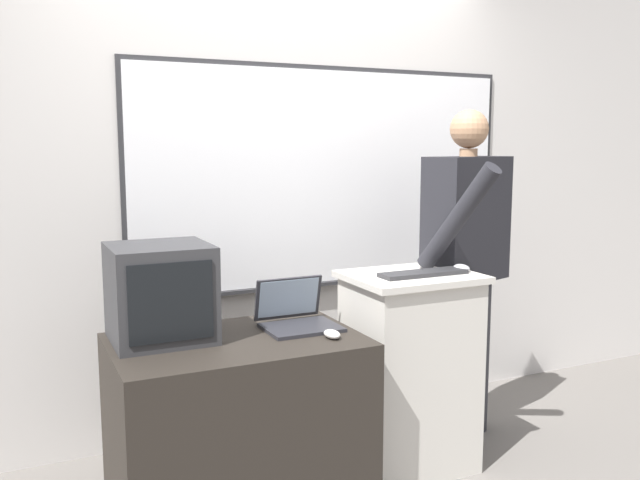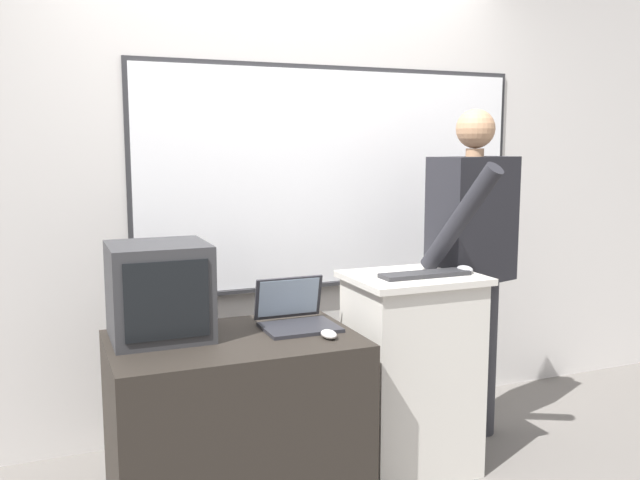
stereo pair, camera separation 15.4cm
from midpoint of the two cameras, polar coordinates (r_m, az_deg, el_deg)
The scene contains 9 objects.
back_wall at distance 3.69m, azimuth -4.82°, elevation 5.56°, with size 6.40×0.17×2.77m.
lectern_podium at distance 3.29m, azimuth 6.20°, elevation -10.91°, with size 0.59×0.48×0.94m.
side_desk at distance 2.98m, azimuth -8.46°, elevation -15.12°, with size 1.02×0.67×0.74m.
person_presenter at distance 3.53m, azimuth 11.02°, elevation -0.84°, with size 0.65×0.65×1.71m.
laptop at distance 3.00m, azimuth -3.53°, elevation -6.34°, with size 0.32×0.30×0.21m.
wireless_keyboard at distance 3.13m, azimuth 7.30°, elevation -2.80°, with size 0.43×0.11×0.02m.
computer_mouse_by_laptop at distance 2.83m, azimuth -0.56°, elevation -7.94°, with size 0.06×0.10×0.03m.
computer_mouse_by_keyboard at distance 3.26m, azimuth 10.51°, elevation -2.32°, with size 0.06×0.10×0.03m.
crt_monitor at distance 2.86m, azimuth -14.82°, elevation -4.31°, with size 0.40×0.39×0.40m.
Camera 1 is at (-1.35, -2.26, 1.54)m, focal length 38.00 mm.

